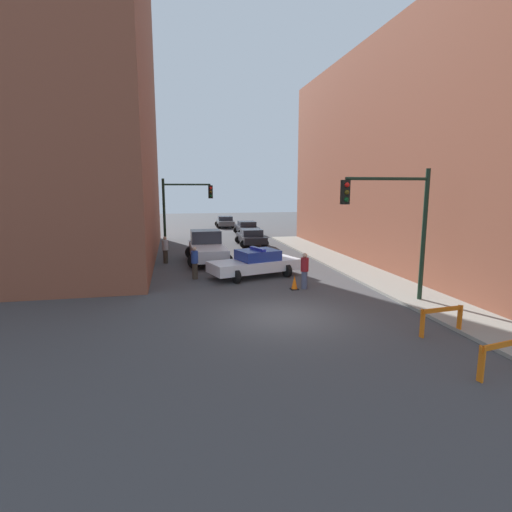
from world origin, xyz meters
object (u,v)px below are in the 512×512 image
barrier_mid (442,316)px  parked_car_far (225,222)px  white_truck (207,247)px  traffic_light_near (398,215)px  parked_car_near (251,237)px  pedestrian_sidewalk (305,270)px  traffic_light_far (180,205)px  pedestrian_crossing (195,262)px  parked_car_mid (247,228)px  barrier_front (503,353)px  traffic_cone (294,283)px  pedestrian_corner (165,249)px  police_car (255,263)px

barrier_mid → parked_car_far: bearing=93.5°
white_truck → parked_car_far: 22.04m
traffic_light_near → parked_car_near: 17.73m
white_truck → pedestrian_sidewalk: bearing=-64.4°
traffic_light_far → pedestrian_crossing: 8.48m
parked_car_mid → barrier_front: parked_car_mid is taller
white_truck → traffic_cone: bearing=-67.5°
white_truck → parked_car_near: 7.80m
parked_car_near → parked_car_far: 15.06m
pedestrian_corner → white_truck: bearing=146.2°
pedestrian_sidewalk → parked_car_mid: bearing=82.4°
police_car → white_truck: bearing=6.9°
police_car → pedestrian_sidewalk: (1.70, -2.91, 0.14)m
traffic_light_far → parked_car_far: size_ratio=1.19×
traffic_light_near → traffic_light_far: traffic_light_near is taller
barrier_mid → pedestrian_corner: bearing=121.4°
parked_car_near → pedestrian_crossing: size_ratio=2.60×
barrier_mid → police_car: bearing=113.2°
traffic_light_near → white_truck: bearing=121.4°
parked_car_far → traffic_cone: bearing=-88.9°
barrier_mid → traffic_cone: barrier_mid is taller
white_truck → traffic_cone: white_truck is taller
pedestrian_sidewalk → pedestrian_corner: bearing=125.2°
traffic_light_near → pedestrian_corner: 14.31m
traffic_cone → white_truck: bearing=113.1°
traffic_cone → traffic_light_far: bearing=113.4°
pedestrian_corner → traffic_cone: bearing=94.0°
barrier_mid → parked_car_mid: bearing=92.1°
parked_car_mid → pedestrian_sidewalk: (-1.31, -21.87, 0.19)m
parked_car_near → barrier_front: size_ratio=2.73×
parked_car_mid → barrier_front: (0.65, -31.13, -0.06)m
parked_car_mid → pedestrian_corner: 16.08m
police_car → parked_car_mid: 19.19m
police_car → barrier_front: size_ratio=3.18×
pedestrian_crossing → barrier_mid: size_ratio=1.04×
police_car → traffic_cone: 3.23m
parked_car_near → barrier_mid: size_ratio=2.70×
parked_car_near → pedestrian_corner: bearing=-134.8°
traffic_light_far → traffic_cone: size_ratio=7.93×
traffic_light_near → parked_car_near: size_ratio=1.21×
parked_car_mid → pedestrian_crossing: 19.82m
traffic_light_far → barrier_front: traffic_light_far is taller
barrier_front → traffic_cone: (-2.45, 9.21, -0.30)m
traffic_light_near → parked_car_near: bearing=98.0°
traffic_light_far → white_truck: (1.51, -3.41, -2.49)m
white_truck → parked_car_mid: bearing=69.6°
traffic_light_near → police_car: size_ratio=1.03×
parked_car_near → traffic_cone: (-0.79, -14.37, -0.36)m
white_truck → pedestrian_corner: 2.55m
pedestrian_crossing → pedestrian_sidewalk: (4.82, -3.02, 0.00)m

